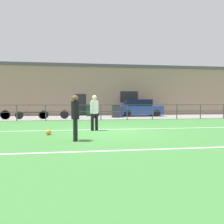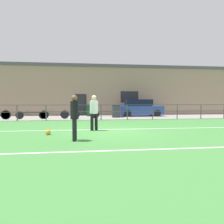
% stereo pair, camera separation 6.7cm
% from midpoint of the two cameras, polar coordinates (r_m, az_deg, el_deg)
% --- Properties ---
extents(ground, '(60.00, 44.00, 0.04)m').
position_cam_midpoint_polar(ground, '(9.53, -0.43, -5.57)').
color(ground, '#42843D').
extents(field_line_touchline, '(36.00, 0.11, 0.00)m').
position_cam_midpoint_polar(field_line_touchline, '(10.25, -0.95, -4.85)').
color(field_line_touchline, white).
rests_on(field_line_touchline, ground).
extents(field_line_hash, '(36.00, 0.11, 0.00)m').
position_cam_midpoint_polar(field_line_hash, '(5.99, 4.00, -10.50)').
color(field_line_hash, white).
rests_on(field_line_hash, ground).
extents(pavement_strip, '(48.00, 5.00, 0.02)m').
position_cam_midpoint_polar(pavement_strip, '(17.94, -3.82, -1.46)').
color(pavement_strip, gray).
rests_on(pavement_strip, ground).
extents(perimeter_fence, '(36.07, 0.07, 1.15)m').
position_cam_midpoint_polar(perimeter_fence, '(15.41, -3.22, 0.56)').
color(perimeter_fence, '#474C51').
rests_on(perimeter_fence, ground).
extents(clubhouse_facade, '(28.00, 2.56, 5.07)m').
position_cam_midpoint_polar(clubhouse_facade, '(21.61, -4.50, 6.01)').
color(clubhouse_facade, gray).
rests_on(clubhouse_facade, ground).
extents(player_goalkeeper, '(0.28, 0.44, 1.62)m').
position_cam_midpoint_polar(player_goalkeeper, '(7.37, -10.40, -0.79)').
color(player_goalkeeper, black).
rests_on(player_goalkeeper, ground).
extents(player_striker, '(0.40, 0.30, 1.69)m').
position_cam_midpoint_polar(player_striker, '(9.88, -5.10, 0.44)').
color(player_striker, black).
rests_on(player_striker, ground).
extents(soccer_ball_spare, '(0.22, 0.22, 0.22)m').
position_cam_midpoint_polar(soccer_ball_spare, '(9.01, -17.38, -5.37)').
color(soccer_ball_spare, orange).
rests_on(soccer_ball_spare, ground).
extents(parked_car_red, '(4.03, 1.87, 1.55)m').
position_cam_midpoint_polar(parked_car_red, '(19.45, 7.48, 1.07)').
color(parked_car_red, '#28428E').
rests_on(parked_car_red, pavement_strip).
extents(bicycle_parked_0, '(2.33, 0.04, 0.71)m').
position_cam_midpoint_polar(bicycle_parked_0, '(17.10, -21.68, -0.78)').
color(bicycle_parked_0, black).
rests_on(bicycle_parked_0, pavement_strip).
extents(bicycle_parked_2, '(2.21, 0.04, 0.76)m').
position_cam_midpoint_polar(bicycle_parked_2, '(16.75, -15.82, -0.66)').
color(bicycle_parked_2, black).
rests_on(bicycle_parked_2, pavement_strip).
extents(bicycle_parked_4, '(2.21, 0.04, 0.75)m').
position_cam_midpoint_polar(bicycle_parked_4, '(16.58, -7.54, -0.64)').
color(bicycle_parked_4, black).
rests_on(bicycle_parked_4, pavement_strip).
extents(trash_bin_0, '(0.54, 0.46, 1.09)m').
position_cam_midpoint_polar(trash_bin_0, '(19.36, -6.50, 0.51)').
color(trash_bin_0, '#194C28').
rests_on(trash_bin_0, pavement_strip).
extents(trash_bin_1, '(0.69, 0.58, 1.09)m').
position_cam_midpoint_polar(trash_bin_1, '(17.63, 0.94, 0.29)').
color(trash_bin_1, '#33383D').
rests_on(trash_bin_1, pavement_strip).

